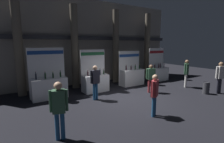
% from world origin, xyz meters
% --- Properties ---
extents(ground_plane, '(27.40, 27.40, 0.00)m').
position_xyz_m(ground_plane, '(0.00, 0.00, 0.00)').
color(ground_plane, black).
extents(hall_colonnade, '(13.70, 1.23, 5.64)m').
position_xyz_m(hall_colonnade, '(0.00, 4.24, 2.78)').
color(hall_colonnade, gray).
rests_on(hall_colonnade, ground_plane).
extents(exhibitor_booth_0, '(1.77, 0.66, 2.53)m').
position_xyz_m(exhibitor_booth_0, '(-3.42, 2.18, 0.63)').
color(exhibitor_booth_0, white).
rests_on(exhibitor_booth_0, ground_plane).
extents(exhibitor_booth_1, '(1.52, 0.66, 2.40)m').
position_xyz_m(exhibitor_booth_1, '(-0.89, 2.04, 0.60)').
color(exhibitor_booth_1, white).
rests_on(exhibitor_booth_1, ground_plane).
extents(exhibitor_booth_2, '(1.69, 0.66, 2.24)m').
position_xyz_m(exhibitor_booth_2, '(1.85, 2.12, 0.61)').
color(exhibitor_booth_2, white).
rests_on(exhibitor_booth_2, ground_plane).
extents(exhibitor_booth_3, '(1.50, 0.66, 2.40)m').
position_xyz_m(exhibitor_booth_3, '(4.47, 2.15, 0.59)').
color(exhibitor_booth_3, white).
rests_on(exhibitor_booth_3, ground_plane).
extents(trash_bin, '(0.34, 0.34, 0.65)m').
position_xyz_m(trash_bin, '(4.00, -1.67, 0.33)').
color(trash_bin, '#38383D').
rests_on(trash_bin, ground_plane).
extents(visitor_0, '(0.52, 0.24, 1.70)m').
position_xyz_m(visitor_0, '(-1.57, 0.75, 1.00)').
color(visitor_0, navy).
rests_on(visitor_0, ground_plane).
extents(visitor_1, '(0.48, 0.36, 1.62)m').
position_xyz_m(visitor_1, '(-0.59, -2.18, 0.95)').
color(visitor_1, navy).
rests_on(visitor_1, ground_plane).
extents(visitor_2, '(0.55, 0.33, 1.58)m').
position_xyz_m(visitor_2, '(1.63, 0.20, 0.94)').
color(visitor_2, maroon).
rests_on(visitor_2, ground_plane).
extents(visitor_3, '(0.53, 0.34, 1.75)m').
position_xyz_m(visitor_3, '(4.66, -2.01, 1.05)').
color(visitor_3, '#23232D').
rests_on(visitor_3, ground_plane).
extents(visitor_4, '(0.49, 0.35, 1.71)m').
position_xyz_m(visitor_4, '(-4.06, -1.86, 1.02)').
color(visitor_4, navy).
rests_on(visitor_4, ground_plane).
extents(visitor_5, '(0.46, 0.43, 1.74)m').
position_xyz_m(visitor_5, '(4.36, -0.17, 1.05)').
color(visitor_5, silver).
rests_on(visitor_5, ground_plane).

